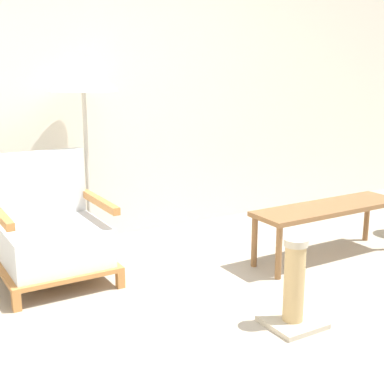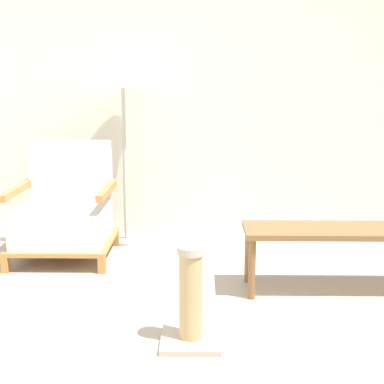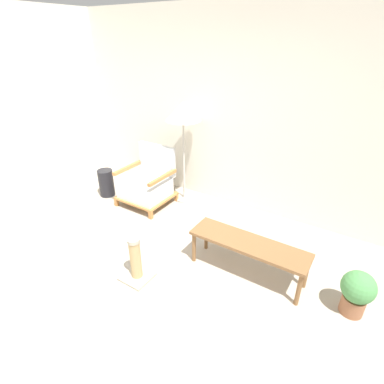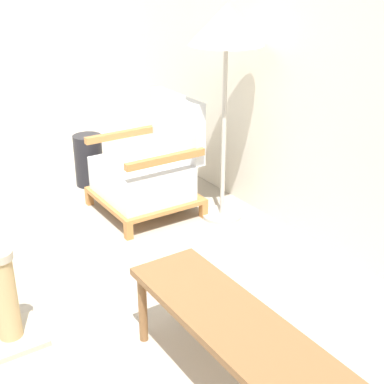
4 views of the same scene
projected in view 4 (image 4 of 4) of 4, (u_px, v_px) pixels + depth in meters
wall_back at (336, 36)px, 3.12m from camera, size 8.00×0.06×2.70m
armchair at (148, 170)px, 3.97m from camera, size 0.72×0.67×0.85m
floor_lamp at (226, 33)px, 3.46m from camera, size 0.50×0.50×1.51m
coffee_table at (239, 334)px, 2.18m from camera, size 1.25×0.35×0.41m
vase at (89, 160)px, 4.47m from camera, size 0.24×0.24×0.43m
scratching_post at (7, 307)px, 2.61m from camera, size 0.30×0.30×0.51m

